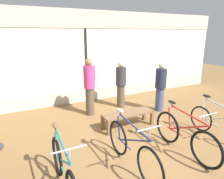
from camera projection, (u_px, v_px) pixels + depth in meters
ground_plane at (141, 146)px, 4.47m from camera, size 24.00×24.00×0.00m
shop_back_wall at (86, 57)px, 7.02m from camera, size 12.00×0.08×3.20m
bicycle_far_left at (64, 171)px, 3.09m from camera, size 0.46×1.69×1.03m
bicycle_left at (131, 148)px, 3.65m from camera, size 0.46×1.79×1.04m
bicycle_right at (184, 135)px, 4.12m from camera, size 0.46×1.76×1.04m
bicycle_far_right at (219, 124)px, 4.66m from camera, size 0.46×1.70×1.01m
display_bench at (128, 115)px, 5.29m from camera, size 1.40×0.44×0.41m
customer_near_rack at (121, 84)px, 6.65m from camera, size 0.42×0.42×1.56m
customer_by_window at (90, 85)px, 5.97m from camera, size 0.51×0.56×1.74m
customer_mid_floor at (160, 86)px, 6.31m from camera, size 0.48×0.48×1.56m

